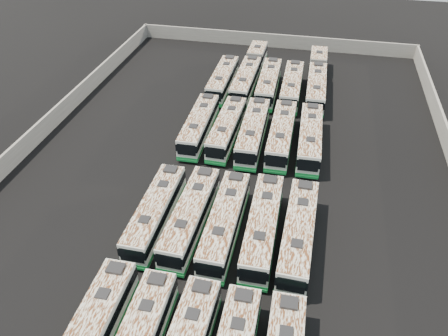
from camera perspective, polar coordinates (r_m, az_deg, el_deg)
ground at (r=44.19m, az=0.55°, el=-1.32°), size 140.00×140.00×0.00m
perimeter_wall at (r=43.52m, az=0.56°, el=-0.18°), size 45.20×73.20×2.20m
bus_midfront_far_left at (r=38.45m, az=-8.93°, el=-5.73°), size 2.30×10.78×3.03m
bus_midfront_left at (r=37.68m, az=-4.39°, el=-6.29°), size 2.60×11.08×3.11m
bus_midfront_center at (r=36.99m, az=0.11°, el=-7.14°), size 2.38×11.07×3.12m
bus_midfront_right at (r=36.76m, az=5.05°, el=-7.64°), size 2.54×11.21×3.15m
bus_midfront_far_right at (r=36.53m, az=9.68°, el=-8.46°), size 2.58×11.28×3.17m
bus_midback_far_left at (r=49.70m, az=-3.27°, el=5.56°), size 2.51×10.94×3.07m
bus_midback_left at (r=49.08m, az=0.37°, el=5.19°), size 2.51×10.90×3.06m
bus_midback_center at (r=48.44m, az=3.80°, el=4.72°), size 2.62×11.34×3.18m
bus_midback_right at (r=48.35m, az=7.50°, el=4.38°), size 2.46×11.21×3.15m
bus_midback_far_right at (r=48.25m, az=11.15°, el=3.88°), size 2.64×11.20×3.14m
bus_back_far_left at (r=60.11m, az=-0.17°, el=11.45°), size 2.36×10.94×3.08m
bus_back_left at (r=62.40m, az=3.38°, el=12.40°), size 2.54×17.42×3.16m
bus_back_center at (r=59.29m, az=5.83°, el=10.92°), size 2.59×11.22×3.15m
bus_back_right at (r=58.96m, az=8.84°, el=10.49°), size 2.49×11.10×3.12m
bus_back_far_right at (r=61.63m, az=12.03°, el=11.33°), size 2.62×17.37×3.14m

